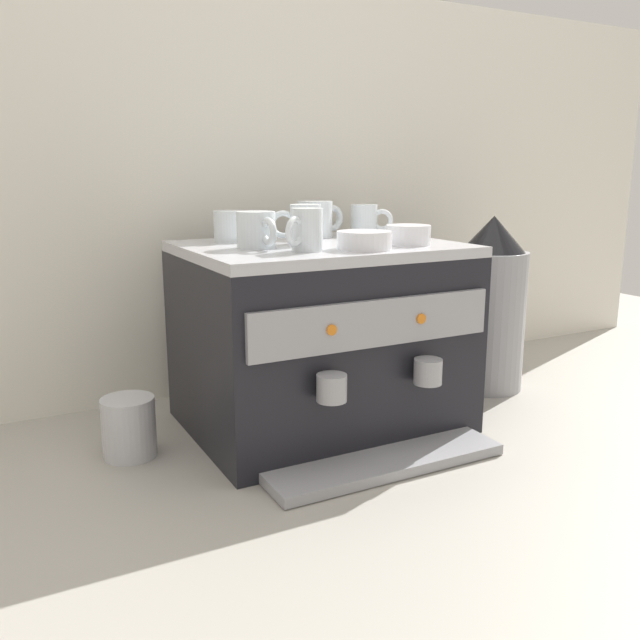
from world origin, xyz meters
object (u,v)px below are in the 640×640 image
at_px(espresso_machine, 321,337).
at_px(ceramic_cup_5, 316,219).
at_px(coffee_grinder, 489,307).
at_px(milk_pitcher, 129,427).
at_px(ceramic_bowl_0, 408,235).
at_px(ceramic_bowl_1, 364,241).
at_px(ceramic_cup_2, 366,220).
at_px(ceramic_cup_3, 230,226).
at_px(ceramic_cup_0, 257,230).
at_px(ceramic_cup_1, 303,224).
at_px(ceramic_cup_4, 306,230).

distance_m(espresso_machine, ceramic_cup_5, 0.29).
height_order(coffee_grinder, milk_pitcher, coffee_grinder).
xyz_separation_m(ceramic_bowl_0, milk_pitcher, (-0.57, 0.12, -0.36)).
bearing_deg(ceramic_bowl_1, ceramic_cup_5, 83.24).
height_order(ceramic_cup_2, ceramic_cup_3, ceramic_cup_2).
bearing_deg(ceramic_cup_0, espresso_machine, 5.04).
bearing_deg(ceramic_cup_1, milk_pitcher, 178.51).
distance_m(espresso_machine, ceramic_cup_4, 0.28).
distance_m(ceramic_bowl_0, ceramic_bowl_1, 0.13).
bearing_deg(ceramic_cup_1, ceramic_cup_4, -114.22).
bearing_deg(ceramic_cup_0, ceramic_cup_4, -55.49).
height_order(ceramic_cup_2, ceramic_cup_5, ceramic_cup_5).
bearing_deg(milk_pitcher, ceramic_cup_1, -1.49).
xyz_separation_m(espresso_machine, ceramic_bowl_1, (0.03, -0.13, 0.22)).
relative_size(ceramic_cup_4, ceramic_bowl_1, 0.87).
bearing_deg(ceramic_cup_4, ceramic_cup_3, 106.28).
xyz_separation_m(espresso_machine, ceramic_bowl_0, (0.15, -0.10, 0.22)).
distance_m(ceramic_cup_3, ceramic_cup_4, 0.24).
xyz_separation_m(espresso_machine, ceramic_cup_2, (0.19, 0.12, 0.24)).
xyz_separation_m(espresso_machine, ceramic_cup_0, (-0.15, -0.01, 0.24)).
relative_size(ceramic_cup_3, milk_pitcher, 0.75).
relative_size(ceramic_cup_1, milk_pitcher, 0.86).
relative_size(espresso_machine, ceramic_cup_2, 6.52).
relative_size(espresso_machine, milk_pitcher, 4.70).
xyz_separation_m(espresso_machine, ceramic_cup_1, (-0.04, 0.01, 0.25)).
distance_m(ceramic_cup_5, milk_pitcher, 0.62).
height_order(ceramic_cup_2, coffee_grinder, ceramic_cup_2).
height_order(ceramic_cup_5, ceramic_bowl_1, ceramic_cup_5).
distance_m(ceramic_cup_4, ceramic_bowl_0, 0.24).
xyz_separation_m(ceramic_cup_0, ceramic_bowl_0, (0.31, -0.09, -0.02)).
distance_m(ceramic_cup_3, ceramic_bowl_1, 0.32).
relative_size(ceramic_cup_4, ceramic_cup_5, 0.75).
height_order(ceramic_cup_0, milk_pitcher, ceramic_cup_0).
bearing_deg(ceramic_cup_4, ceramic_cup_5, 58.26).
bearing_deg(coffee_grinder, ceramic_cup_2, 162.52).
height_order(espresso_machine, ceramic_cup_1, ceramic_cup_1).
bearing_deg(ceramic_cup_1, ceramic_cup_0, -166.97).
relative_size(ceramic_cup_5, coffee_grinder, 0.28).
height_order(ceramic_bowl_0, coffee_grinder, coffee_grinder).
bearing_deg(ceramic_cup_5, ceramic_cup_1, -128.14).
height_order(ceramic_cup_3, ceramic_bowl_0, ceramic_cup_3).
xyz_separation_m(ceramic_cup_2, ceramic_cup_4, (-0.28, -0.23, 0.00)).
relative_size(ceramic_cup_1, ceramic_cup_2, 1.20).
relative_size(ceramic_bowl_0, ceramic_bowl_1, 0.86).
distance_m(ceramic_cup_0, milk_pitcher, 0.47).
relative_size(espresso_machine, ceramic_bowl_0, 6.06).
height_order(ceramic_cup_1, coffee_grinder, ceramic_cup_1).
xyz_separation_m(ceramic_cup_1, ceramic_cup_3, (-0.12, 0.11, -0.01)).
bearing_deg(ceramic_cup_2, ceramic_cup_4, -140.39).
bearing_deg(coffee_grinder, ceramic_bowl_0, -160.30).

